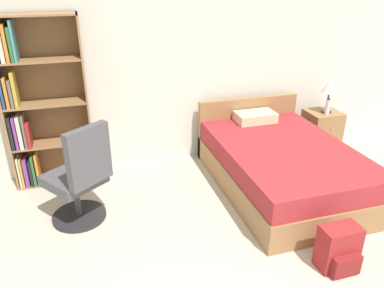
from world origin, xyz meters
name	(u,v)px	position (x,y,z in m)	size (l,w,h in m)	color
wall_back	(191,59)	(0.00, 3.23, 1.30)	(9.00, 0.06, 2.60)	silver
bookshelf	(35,106)	(-1.84, 3.03, 0.94)	(0.88, 0.31, 1.89)	olive
bed	(280,164)	(0.74, 2.15, 0.27)	(1.36, 2.03, 0.78)	olive
office_chair	(80,180)	(-1.45, 2.07, 0.47)	(0.70, 0.72, 1.05)	#232326
nightstand	(321,130)	(1.78, 2.88, 0.27)	(0.44, 0.42, 0.54)	olive
table_lamp	(330,87)	(1.80, 2.87, 0.89)	(0.22, 0.22, 0.46)	#333333
water_bottle	(328,107)	(1.75, 2.78, 0.65)	(0.06, 0.06, 0.22)	silver
backpack_red	(339,249)	(0.55, 0.80, 0.19)	(0.33, 0.26, 0.39)	maroon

